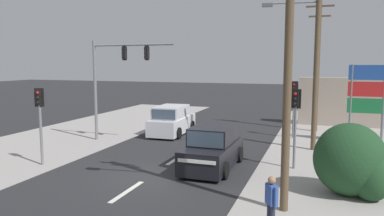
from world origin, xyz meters
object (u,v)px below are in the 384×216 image
(utility_pole_midground_right, at_px, (315,41))
(suv_kerbside_parked, at_px, (172,121))
(utility_pole_foreground_right, at_px, (284,44))
(traffic_signal_mast, at_px, (113,72))
(shopping_plaza_sign, at_px, (368,93))
(suv_oncoming_mid, at_px, (213,148))
(pedestal_signal_left_kerb, at_px, (40,113))
(pedestrian_at_kerb, at_px, (271,201))
(pedestal_signal_far_median, at_px, (294,100))
(pedestal_signal_right_kerb, at_px, (295,115))
(utility_pole_background_right, at_px, (318,63))

(utility_pole_midground_right, distance_m, suv_kerbside_parked, 10.22)
(utility_pole_foreground_right, bearing_deg, traffic_signal_mast, 144.12)
(shopping_plaza_sign, distance_m, suv_oncoming_mid, 10.42)
(utility_pole_foreground_right, relative_size, utility_pole_midground_right, 0.90)
(pedestal_signal_left_kerb, relative_size, pedestrian_at_kerb, 2.18)
(pedestal_signal_far_median, xyz_separation_m, pedestrian_at_kerb, (0.38, -13.84, -1.49))
(suv_oncoming_mid, xyz_separation_m, suv_kerbside_parked, (-4.72, 6.72, 0.00))
(suv_oncoming_mid, bearing_deg, suv_kerbside_parked, 125.08)
(pedestal_signal_right_kerb, xyz_separation_m, pedestrian_at_kerb, (-0.16, -6.75, -1.49))
(pedestal_signal_left_kerb, bearing_deg, utility_pole_background_right, 48.06)
(pedestal_signal_right_kerb, height_order, suv_oncoming_mid, pedestal_signal_right_kerb)
(utility_pole_foreground_right, relative_size, shopping_plaza_sign, 2.13)
(pedestal_signal_far_median, height_order, suv_kerbside_parked, pedestal_signal_far_median)
(pedestal_signal_right_kerb, bearing_deg, utility_pole_midground_right, 81.53)
(utility_pole_foreground_right, xyz_separation_m, pedestrian_at_kerb, (-0.06, -1.72, -4.33))
(utility_pole_midground_right, distance_m, pedestrian_at_kerb, 11.88)
(utility_pole_midground_right, height_order, shopping_plaza_sign, utility_pole_midground_right)
(utility_pole_midground_right, relative_size, pedestal_signal_right_kerb, 3.05)
(traffic_signal_mast, height_order, pedestrian_at_kerb, traffic_signal_mast)
(utility_pole_foreground_right, bearing_deg, utility_pole_background_right, 86.74)
(pedestal_signal_right_kerb, distance_m, pedestal_signal_far_median, 7.11)
(utility_pole_background_right, distance_m, pedestal_signal_far_median, 3.84)
(pedestal_signal_right_kerb, bearing_deg, suv_oncoming_mid, -164.67)
(utility_pole_midground_right, bearing_deg, utility_pole_background_right, 88.56)
(shopping_plaza_sign, bearing_deg, pedestal_signal_right_kerb, -118.56)
(utility_pole_background_right, relative_size, pedestrian_at_kerb, 5.44)
(utility_pole_foreground_right, distance_m, pedestal_signal_far_median, 12.45)
(utility_pole_midground_right, bearing_deg, suv_oncoming_mid, -129.10)
(pedestrian_at_kerb, bearing_deg, utility_pole_midground_right, 85.95)
(utility_pole_midground_right, xyz_separation_m, traffic_signal_mast, (-11.18, -1.50, -1.66))
(utility_pole_midground_right, distance_m, pedestal_signal_left_kerb, 14.08)
(suv_kerbside_parked, bearing_deg, suv_oncoming_mid, -54.92)
(traffic_signal_mast, relative_size, suv_kerbside_parked, 1.31)
(pedestrian_at_kerb, bearing_deg, suv_kerbside_parked, 122.65)
(traffic_signal_mast, height_order, suv_oncoming_mid, traffic_signal_mast)
(utility_pole_foreground_right, distance_m, shopping_plaza_sign, 12.29)
(utility_pole_midground_right, bearing_deg, shopping_plaza_sign, 39.75)
(pedestal_signal_far_median, bearing_deg, pedestrian_at_kerb, -88.44)
(utility_pole_midground_right, relative_size, suv_kerbside_parked, 2.37)
(utility_pole_background_right, xyz_separation_m, pedestal_signal_right_kerb, (-0.75, -9.92, -2.25))
(suv_oncoming_mid, bearing_deg, pedestrian_at_kerb, -60.35)
(utility_pole_foreground_right, height_order, utility_pole_background_right, utility_pole_foreground_right)
(utility_pole_background_right, bearing_deg, utility_pole_foreground_right, -93.26)
(utility_pole_foreground_right, xyz_separation_m, utility_pole_background_right, (0.85, 14.95, -0.59))
(utility_pole_midground_right, relative_size, pedestal_signal_left_kerb, 3.05)
(pedestal_signal_left_kerb, height_order, pedestrian_at_kerb, pedestal_signal_left_kerb)
(shopping_plaza_sign, bearing_deg, utility_pole_foreground_right, -107.51)
(traffic_signal_mast, height_order, shopping_plaza_sign, traffic_signal_mast)
(utility_pole_foreground_right, relative_size, pedestal_signal_right_kerb, 2.75)
(suv_kerbside_parked, height_order, pedestrian_at_kerb, suv_kerbside_parked)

